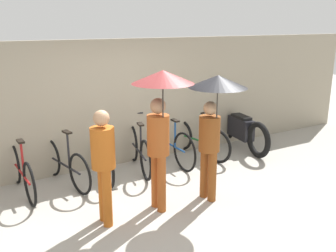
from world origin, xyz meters
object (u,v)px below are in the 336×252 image
Objects in this scene: parked_bicycle_1 at (64,164)px; pedestrian_leading at (103,159)px; parked_bicycle_0 at (22,172)px; parked_bicycle_4 at (170,143)px; motorcycle at (241,130)px; pedestrian_center at (161,108)px; parked_bicycle_5 at (198,139)px; parked_bicycle_3 at (139,150)px; pedestrian_trailing at (214,108)px; parked_bicycle_2 at (102,157)px.

parked_bicycle_1 is 1.07× the size of pedestrian_leading.
parked_bicycle_4 is (2.76, 0.02, 0.02)m from parked_bicycle_0.
parked_bicycle_0 is 0.83× the size of motorcycle.
parked_bicycle_4 is 0.86× the size of pedestrian_center.
parked_bicycle_0 is 1.00× the size of parked_bicycle_1.
parked_bicycle_0 is 0.96× the size of parked_bicycle_4.
motorcycle is (1.80, 0.02, 0.02)m from parked_bicycle_4.
parked_bicycle_5 is 0.82× the size of pedestrian_center.
parked_bicycle_1 is 1.38m from parked_bicycle_3.
pedestrian_trailing reaches higher than parked_bicycle_4.
pedestrian_trailing is at bearing -145.98° from parked_bicycle_1.
parked_bicycle_4 is (2.07, -0.00, 0.02)m from parked_bicycle_1.
parked_bicycle_1 is 1.01× the size of parked_bicycle_3.
parked_bicycle_1 is at bearing 78.97° from parked_bicycle_5.
parked_bicycle_4 is 0.69m from parked_bicycle_5.
parked_bicycle_0 is 0.98× the size of parked_bicycle_2.
parked_bicycle_2 is 1.02× the size of parked_bicycle_3.
parked_bicycle_3 is (2.07, -0.00, 0.01)m from parked_bicycle_0.
parked_bicycle_5 is at bearing -125.82° from pedestrian_trailing.
parked_bicycle_4 is at bearing 81.47° from parked_bicycle_5.
parked_bicycle_0 is at bearing 89.72° from parked_bicycle_4.
pedestrian_trailing is 0.95× the size of motorcycle.
parked_bicycle_5 is 3.12m from pedestrian_leading.
motorcycle is (1.11, -0.02, 0.05)m from parked_bicycle_5.
pedestrian_leading is at bearing -13.66° from pedestrian_trailing.
parked_bicycle_0 is at bearing 101.40° from parked_bicycle_3.
parked_bicycle_1 is 2.07m from parked_bicycle_4.
motorcycle is at bearing -77.63° from parked_bicycle_3.
parked_bicycle_3 is at bearing -105.10° from pedestrian_center.
motorcycle is (2.06, 1.75, -1.06)m from pedestrian_trailing.
parked_bicycle_5 is 0.87× the size of pedestrian_trailing.
motorcycle is (3.17, -0.03, 0.06)m from parked_bicycle_2.
motorcycle is at bearing -102.96° from parked_bicycle_5.
parked_bicycle_4 is 1.80m from motorcycle.
parked_bicycle_4 is 2.06m from pedestrian_trailing.
parked_bicycle_5 is 2.72m from pedestrian_center.
pedestrian_trailing reaches higher than parked_bicycle_1.
pedestrian_trailing is (0.84, -0.10, -0.08)m from pedestrian_center.
parked_bicycle_2 is at bearing -98.45° from parked_bicycle_1.
parked_bicycle_2 is 2.07m from parked_bicycle_5.
parked_bicycle_2 is 1.38m from parked_bicycle_4.
parked_bicycle_5 is (3.45, 0.06, -0.01)m from parked_bicycle_0.
parked_bicycle_2 reaches higher than parked_bicycle_0.
pedestrian_trailing is (-0.26, -1.74, 1.08)m from parked_bicycle_4.
pedestrian_center is (0.83, -0.08, 0.61)m from pedestrian_leading.
parked_bicycle_3 is (1.38, -0.02, 0.01)m from parked_bicycle_1.
parked_bicycle_0 is 0.69m from parked_bicycle_1.
parked_bicycle_1 is 0.87× the size of pedestrian_trailing.
pedestrian_leading reaches higher than motorcycle.
motorcycle is at bearing -147.25° from pedestrian_trailing.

